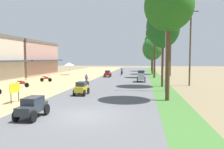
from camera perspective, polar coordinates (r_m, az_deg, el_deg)
name	(u,v)px	position (r m, az deg, el deg)	size (l,w,h in m)	color
ground_plane	(83,117)	(13.33, -7.59, -10.83)	(180.00, 180.00, 0.00)	#7A6B4C
road_strip	(83,116)	(13.32, -7.59, -10.67)	(9.00, 140.00, 0.08)	#565659
median_strip	(182,120)	(13.04, 17.82, -11.21)	(2.40, 140.00, 0.06)	#3D6B2D
shophouse_mid	(28,58)	(48.34, -20.99, 3.91)	(8.57, 14.16, 6.90)	tan
parked_motorbike_second	(22,83)	(27.89, -22.33, -2.09)	(1.80, 0.54, 0.94)	black
parked_motorbike_third	(46,78)	(33.45, -16.75, -0.96)	(1.80, 0.54, 0.94)	black
street_signboard	(15,89)	(18.33, -23.96, -3.51)	(0.06, 1.30, 1.50)	#262628
vendor_umbrella	(69,64)	(46.23, -11.07, 2.69)	(2.20, 2.20, 2.52)	#99999E
median_tree_nearest	(169,6)	(18.59, 14.56, 16.74)	(3.88, 3.88, 9.52)	#4C351E
median_tree_second	(163,27)	(27.08, 13.13, 11.94)	(3.93, 3.93, 9.60)	#4C351E
median_tree_third	(155,34)	(39.40, 11.09, 10.31)	(3.19, 3.19, 9.23)	#4C351E
median_tree_fourth	(153,49)	(47.69, 10.48, 6.58)	(4.26, 4.26, 7.91)	#4C351E
median_tree_fifth	(152,41)	(59.13, 10.38, 8.54)	(3.91, 3.91, 9.95)	#4C351E
streetlamp_near	(166,47)	(23.23, 13.87, 7.06)	(3.16, 0.20, 8.01)	gray
streetlamp_mid	(153,53)	(54.92, 10.57, 5.55)	(3.16, 0.20, 8.33)	gray
streetlamp_far	(151,54)	(64.63, 10.20, 5.18)	(3.16, 0.20, 7.99)	gray
utility_pole_near	(171,51)	(44.47, 15.00, 5.95)	(1.80, 0.20, 9.47)	brown
utility_pole_far	(190,45)	(29.35, 19.66, 7.12)	(1.80, 0.20, 9.76)	brown
car_sedan_charcoal	(32,106)	(13.31, -19.95, -7.79)	(1.10, 2.26, 1.19)	#282D33
car_hatchback_yellow	(81,88)	(20.46, -7.94, -3.44)	(1.04, 2.00, 1.23)	gold
car_van_silver	(141,75)	(31.95, 7.60, -0.21)	(1.19, 2.41, 1.67)	#B7BCC1
car_sedan_red	(108,73)	(40.08, -1.13, 0.31)	(1.10, 2.26, 1.19)	red
motorbike_foreground_rider	(87,80)	(26.27, -6.58, -1.51)	(0.54, 1.80, 1.66)	black
motorbike_ahead_second	(122,71)	(45.01, 2.56, 0.87)	(0.54, 1.80, 1.66)	black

